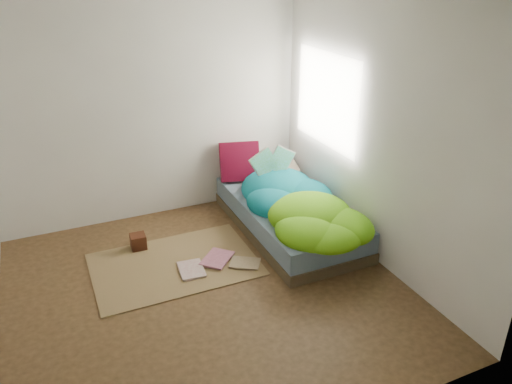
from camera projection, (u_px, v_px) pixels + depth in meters
ground at (207, 291)px, 4.60m from camera, size 3.50×3.50×0.00m
room_walls at (199, 121)px, 3.92m from camera, size 3.54×3.54×2.62m
bed at (289, 216)px, 5.57m from camera, size 1.00×2.00×0.34m
duvet at (299, 197)px, 5.24m from camera, size 0.96×1.84×0.34m
rug at (175, 264)px, 4.99m from camera, size 1.60×1.10×0.01m
pillow_floral at (272, 169)px, 6.19m from camera, size 0.66×0.48×0.14m
pillow_magenta at (240, 161)px, 5.99m from camera, size 0.49×0.26×0.47m
open_book at (273, 153)px, 5.55m from camera, size 0.45×0.10×0.27m
wooden_box at (138, 241)px, 5.23m from camera, size 0.16×0.16×0.15m
floor_book_a at (179, 272)px, 4.84m from camera, size 0.27×0.35×0.02m
floor_book_b at (206, 256)px, 5.08m from camera, size 0.42×0.42×0.03m
floor_book_c at (243, 269)px, 4.88m from camera, size 0.36×0.34×0.02m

